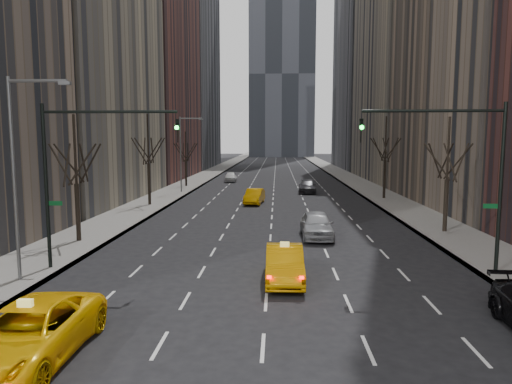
# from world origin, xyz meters

# --- Properties ---
(sidewalk_left) EXTENTS (4.50, 320.00, 0.15)m
(sidewalk_left) POSITION_xyz_m (-12.25, 70.00, 0.07)
(sidewalk_left) COLOR slate
(sidewalk_left) RESTS_ON ground
(sidewalk_right) EXTENTS (4.50, 320.00, 0.15)m
(sidewalk_right) POSITION_xyz_m (12.25, 70.00, 0.07)
(sidewalk_right) COLOR slate
(sidewalk_right) RESTS_ON ground
(bld_left_far) EXTENTS (14.00, 28.00, 44.00)m
(bld_left_far) POSITION_xyz_m (-21.50, 66.00, 22.00)
(bld_left_far) COLOR brown
(bld_left_far) RESTS_ON ground
(bld_left_deep) EXTENTS (14.00, 30.00, 60.00)m
(bld_left_deep) POSITION_xyz_m (-21.50, 96.00, 30.00)
(bld_left_deep) COLOR slate
(bld_left_deep) RESTS_ON ground
(bld_right_far) EXTENTS (14.00, 28.00, 50.00)m
(bld_right_far) POSITION_xyz_m (21.50, 64.00, 25.00)
(bld_right_far) COLOR tan
(bld_right_far) RESTS_ON ground
(bld_right_deep) EXTENTS (14.00, 30.00, 58.00)m
(bld_right_deep) POSITION_xyz_m (21.50, 95.00, 29.00)
(bld_right_deep) COLOR slate
(bld_right_deep) RESTS_ON ground
(tree_lw_b) EXTENTS (3.36, 3.50, 7.82)m
(tree_lw_b) POSITION_xyz_m (-12.00, 18.00, 3.72)
(tree_lw_b) COLOR black
(tree_lw_b) RESTS_ON ground
(tree_lw_c) EXTENTS (3.36, 3.50, 8.74)m
(tree_lw_c) POSITION_xyz_m (-12.00, 34.00, 4.04)
(tree_lw_c) COLOR black
(tree_lw_c) RESTS_ON ground
(tree_lw_d) EXTENTS (3.36, 3.50, 7.36)m
(tree_lw_d) POSITION_xyz_m (-12.00, 52.00, 3.56)
(tree_lw_d) COLOR black
(tree_lw_d) RESTS_ON ground
(tree_rw_b) EXTENTS (3.36, 3.50, 7.82)m
(tree_rw_b) POSITION_xyz_m (12.00, 22.00, 3.72)
(tree_rw_b) COLOR black
(tree_rw_b) RESTS_ON ground
(tree_rw_c) EXTENTS (3.36, 3.50, 8.74)m
(tree_rw_c) POSITION_xyz_m (12.00, 40.00, 4.04)
(tree_rw_c) COLOR black
(tree_rw_c) RESTS_ON ground
(traffic_mast_left) EXTENTS (6.69, 0.39, 8.00)m
(traffic_mast_left) POSITION_xyz_m (-9.11, 12.00, 5.49)
(traffic_mast_left) COLOR black
(traffic_mast_left) RESTS_ON ground
(traffic_mast_right) EXTENTS (6.69, 0.39, 8.00)m
(traffic_mast_right) POSITION_xyz_m (9.11, 12.00, 5.49)
(traffic_mast_right) COLOR black
(traffic_mast_right) RESTS_ON ground
(streetlight_near) EXTENTS (2.83, 0.22, 9.00)m
(streetlight_near) POSITION_xyz_m (-10.84, 10.00, 5.62)
(streetlight_near) COLOR slate
(streetlight_near) RESTS_ON ground
(streetlight_far) EXTENTS (2.83, 0.22, 9.00)m
(streetlight_far) POSITION_xyz_m (-10.84, 45.00, 5.62)
(streetlight_far) COLOR slate
(streetlight_far) RESTS_ON ground
(taxi_suv) EXTENTS (2.78, 5.99, 1.66)m
(taxi_suv) POSITION_xyz_m (-6.80, 2.78, 0.83)
(taxi_suv) COLOR #FFC205
(taxi_suv) RESTS_ON ground
(taxi_sedan) EXTENTS (1.71, 4.82, 1.58)m
(taxi_sedan) POSITION_xyz_m (0.78, 10.83, 0.79)
(taxi_sedan) COLOR orange
(taxi_sedan) RESTS_ON ground
(silver_sedan_ahead) EXTENTS (2.03, 5.04, 1.72)m
(silver_sedan_ahead) POSITION_xyz_m (3.04, 20.26, 0.86)
(silver_sedan_ahead) COLOR #93959A
(silver_sedan_ahead) RESTS_ON ground
(far_taxi) EXTENTS (2.07, 4.70, 1.50)m
(far_taxi) POSITION_xyz_m (-1.85, 36.00, 0.75)
(far_taxi) COLOR #FFAA05
(far_taxi) RESTS_ON ground
(far_suv_grey) EXTENTS (2.36, 5.26, 1.50)m
(far_suv_grey) POSITION_xyz_m (4.10, 45.94, 0.75)
(far_suv_grey) COLOR #29292D
(far_suv_grey) RESTS_ON ground
(far_car_white) EXTENTS (2.04, 4.49, 1.49)m
(far_car_white) POSITION_xyz_m (-6.72, 59.95, 0.75)
(far_car_white) COLOR silver
(far_car_white) RESTS_ON ground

